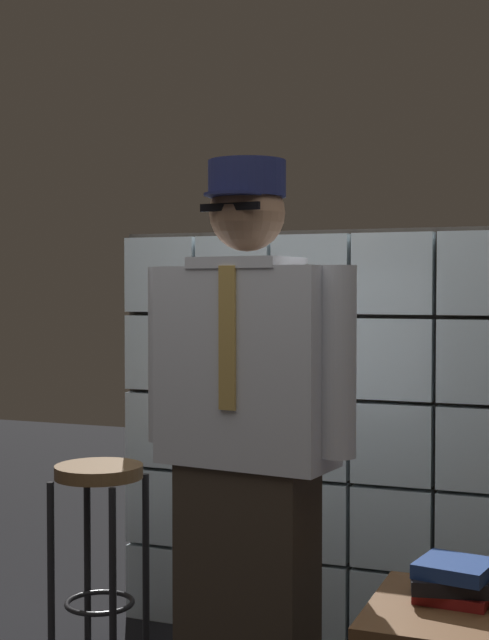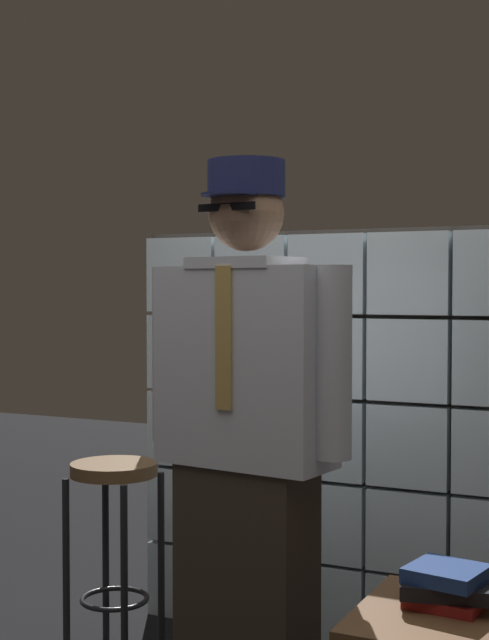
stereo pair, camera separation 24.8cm
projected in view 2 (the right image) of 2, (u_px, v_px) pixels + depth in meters
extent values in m
cube|color=silver|center=(184.00, 581.00, 4.06)|extent=(0.32, 0.08, 0.32)
cube|color=silver|center=(252.00, 592.00, 3.91)|extent=(0.32, 0.08, 0.32)
cube|color=silver|center=(327.00, 604.00, 3.76)|extent=(0.32, 0.08, 0.32)
cube|color=silver|center=(407.00, 617.00, 3.62)|extent=(0.32, 0.08, 0.32)
cube|color=silver|center=(183.00, 505.00, 4.05)|extent=(0.32, 0.08, 0.32)
cube|color=silver|center=(253.00, 513.00, 3.90)|extent=(0.32, 0.08, 0.32)
cube|color=silver|center=(327.00, 522.00, 3.75)|extent=(0.32, 0.08, 0.32)
cube|color=silver|center=(408.00, 532.00, 3.60)|extent=(0.32, 0.08, 0.32)
cube|color=silver|center=(183.00, 429.00, 4.03)|extent=(0.32, 0.08, 0.32)
cube|color=silver|center=(253.00, 434.00, 3.89)|extent=(0.32, 0.08, 0.32)
cube|color=silver|center=(327.00, 440.00, 3.74)|extent=(0.32, 0.08, 0.32)
cube|color=silver|center=(408.00, 446.00, 3.59)|extent=(0.32, 0.08, 0.32)
cube|color=silver|center=(183.00, 352.00, 4.02)|extent=(0.32, 0.08, 0.32)
cube|color=silver|center=(253.00, 354.00, 3.87)|extent=(0.32, 0.08, 0.32)
cube|color=silver|center=(328.00, 357.00, 3.73)|extent=(0.32, 0.08, 0.32)
cube|color=silver|center=(409.00, 360.00, 3.58)|extent=(0.32, 0.08, 0.32)
cube|color=silver|center=(183.00, 275.00, 4.01)|extent=(0.32, 0.08, 0.32)
cube|color=silver|center=(253.00, 274.00, 3.86)|extent=(0.32, 0.08, 0.32)
cube|color=silver|center=(328.00, 274.00, 3.72)|extent=(0.32, 0.08, 0.32)
cube|color=silver|center=(409.00, 273.00, 3.57)|extent=(0.32, 0.08, 0.32)
cube|color=#38332D|center=(332.00, 438.00, 3.79)|extent=(1.70, 0.02, 1.70)
cube|color=#382D23|center=(246.00, 603.00, 2.95)|extent=(0.45, 0.27, 0.89)
cube|color=silver|center=(246.00, 366.00, 2.92)|extent=(0.58, 0.31, 0.63)
cube|color=tan|center=(223.00, 338.00, 2.81)|extent=(0.06, 0.02, 0.44)
cube|color=silver|center=(246.00, 263.00, 2.91)|extent=(0.34, 0.29, 0.04)
sphere|color=#846047|center=(246.00, 213.00, 2.90)|extent=(0.24, 0.24, 0.24)
ellipsoid|color=black|center=(237.00, 226.00, 2.86)|extent=(0.17, 0.10, 0.11)
cube|color=black|center=(226.00, 207.00, 2.81)|extent=(0.20, 0.04, 0.02)
cylinder|color=#191E47|center=(230.00, 195.00, 2.83)|extent=(0.20, 0.20, 0.01)
cylinder|color=#191E47|center=(246.00, 179.00, 2.90)|extent=(0.25, 0.25, 0.11)
cylinder|color=silver|center=(333.00, 362.00, 2.75)|extent=(0.12, 0.12, 0.58)
cylinder|color=silver|center=(169.00, 354.00, 3.09)|extent=(0.12, 0.12, 0.58)
cylinder|color=brown|center=(114.00, 469.00, 3.60)|extent=(0.34, 0.34, 0.05)
torus|color=black|center=(115.00, 599.00, 3.62)|extent=(0.27, 0.27, 0.02)
cylinder|color=black|center=(66.00, 571.00, 3.55)|extent=(0.03, 0.03, 0.72)
cylinder|color=black|center=(124.00, 581.00, 3.44)|extent=(0.03, 0.03, 0.72)
cylinder|color=black|center=(106.00, 553.00, 3.79)|extent=(0.03, 0.03, 0.72)
cylinder|color=black|center=(161.00, 562.00, 3.68)|extent=(0.03, 0.03, 0.72)
cube|color=brown|center=(454.00, 622.00, 2.48)|extent=(0.52, 0.52, 0.04)
cube|color=maroon|center=(445.00, 602.00, 2.54)|extent=(0.21, 0.17, 0.03)
cube|color=black|center=(447.00, 588.00, 2.54)|extent=(0.28, 0.21, 0.04)
cube|color=navy|center=(447.00, 574.00, 2.54)|extent=(0.23, 0.22, 0.04)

